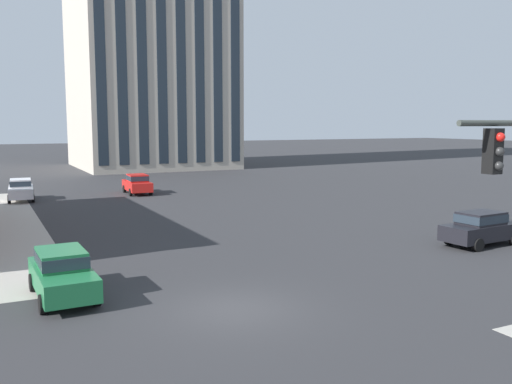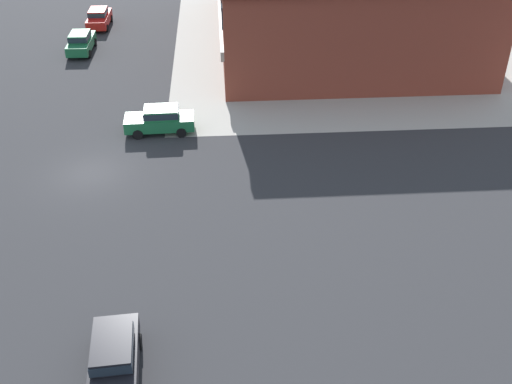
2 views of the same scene
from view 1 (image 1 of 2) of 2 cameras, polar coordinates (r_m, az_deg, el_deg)
ground_plane at (r=18.45m, az=-2.17°, el=-11.92°), size 320.00×320.00×0.00m
car_main_northbound_near at (r=48.50m, az=-12.09°, el=0.89°), size 2.04×4.47×1.68m
car_main_northbound_far at (r=47.04m, az=-22.99°, el=0.30°), size 2.11×4.51×1.68m
car_main_southbound_far at (r=29.63m, az=22.16°, el=-3.34°), size 4.51×2.13×1.68m
car_main_mid at (r=20.43m, az=-19.26°, el=-7.74°), size 1.98×4.44×1.68m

